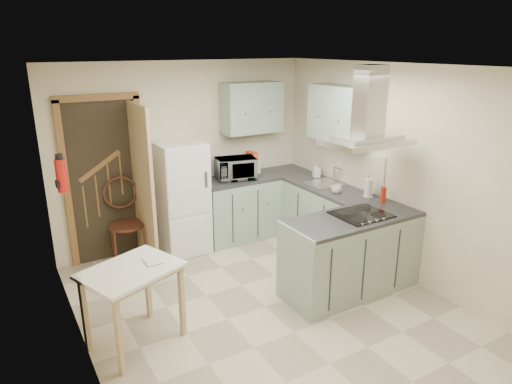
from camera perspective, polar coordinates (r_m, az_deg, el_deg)
floor at (r=5.06m, az=1.18°, el=-14.14°), size 4.20×4.20×0.00m
ceiling at (r=4.29m, az=1.40°, el=15.43°), size 4.20×4.20×0.00m
back_wall at (r=6.34m, az=-8.82°, el=4.61°), size 3.60×0.00×3.60m
left_wall at (r=3.94m, az=-21.64°, el=-4.80°), size 0.00×4.20×4.20m
right_wall at (r=5.65m, az=17.01°, el=2.38°), size 0.00×4.20×4.20m
doorway at (r=6.05m, az=-18.30°, el=1.31°), size 1.10×0.12×2.10m
fridge at (r=6.13m, az=-9.27°, el=-0.73°), size 0.60×0.60×1.50m
counter_back at (r=6.57m, az=-2.16°, el=-1.99°), size 1.08×0.60×0.90m
counter_right at (r=6.47m, az=7.28°, el=-2.44°), size 0.60×1.95×0.90m
splashback at (r=6.75m, az=-1.16°, el=4.77°), size 1.68×0.02×0.50m
wall_cabinet_back at (r=6.48m, az=-0.55°, el=10.51°), size 0.85×0.35×0.70m
wall_cabinet_right at (r=6.00m, az=10.39°, el=9.62°), size 0.35×0.90×0.70m
peninsula at (r=5.28m, az=11.87°, el=-7.58°), size 1.55×0.65×0.90m
hob at (r=5.16m, az=13.01°, el=-2.73°), size 0.58×0.50×0.01m
extractor_hood at (r=4.94m, az=13.67°, el=6.14°), size 0.90×0.55×0.10m
sink at (r=6.20m, az=8.42°, el=1.03°), size 0.45×0.40×0.01m
fire_extinguisher at (r=4.72m, az=-23.14°, el=1.90°), size 0.10×0.10×0.32m
drop_leaf_table at (r=4.47m, az=-14.94°, el=-13.66°), size 1.00×0.88×0.78m
bentwood_chair at (r=6.05m, az=-15.85°, el=-4.00°), size 0.50×0.50×1.00m
microwave at (r=6.35m, az=-2.54°, el=2.96°), size 0.60×0.47×0.30m
kettle at (r=6.57m, az=-0.15°, el=3.27°), size 0.23×0.23×0.25m
cereal_box at (r=6.64m, az=-0.48°, el=3.72°), size 0.09×0.21×0.32m
soap_bottle at (r=6.50m, az=7.58°, el=2.75°), size 0.12×0.12×0.21m
paper_towel at (r=5.74m, az=13.87°, el=0.52°), size 0.12×0.12×0.24m
cup at (r=5.84m, az=10.02°, el=0.32°), size 0.14×0.14×0.10m
red_bottle at (r=5.60m, az=15.61°, el=-0.32°), size 0.07×0.07×0.19m
book at (r=4.33m, az=-13.78°, el=-8.13°), size 0.15×0.20×0.09m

